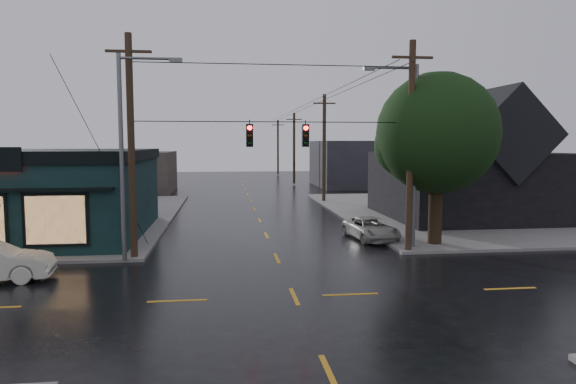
{
  "coord_description": "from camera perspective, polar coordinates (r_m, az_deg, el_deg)",
  "views": [
    {
      "loc": [
        -2.35,
        -17.24,
        5.31
      ],
      "look_at": [
        0.54,
        6.13,
        3.07
      ],
      "focal_mm": 32.0,
      "sensor_mm": 36.0,
      "label": 1
    }
  ],
  "objects": [
    {
      "name": "ground_plane",
      "position": [
        18.2,
        0.71,
        -11.54
      ],
      "size": [
        160.0,
        160.0,
        0.0
      ],
      "primitive_type": "plane",
      "color": "black"
    },
    {
      "name": "sidewalk_ne",
      "position": [
        43.75,
        23.75,
        -1.9
      ],
      "size": [
        28.0,
        28.0,
        0.15
      ],
      "primitive_type": "cube",
      "color": "slate",
      "rests_on": "ground"
    },
    {
      "name": "ne_building",
      "position": [
        38.4,
        19.87,
        3.86
      ],
      "size": [
        12.6,
        11.6,
        8.75
      ],
      "color": "black",
      "rests_on": "ground"
    },
    {
      "name": "corner_tree",
      "position": [
        27.28,
        16.27,
        6.23
      ],
      "size": [
        6.19,
        6.19,
        8.77
      ],
      "color": "black",
      "rests_on": "ground"
    },
    {
      "name": "utility_pole_nw",
      "position": [
        24.68,
        -16.68,
        -7.23
      ],
      "size": [
        2.0,
        0.32,
        10.15
      ],
      "primitive_type": null,
      "color": "black",
      "rests_on": "ground"
    },
    {
      "name": "utility_pole_ne",
      "position": [
        25.89,
        13.2,
        -6.55
      ],
      "size": [
        2.0,
        0.32,
        10.15
      ],
      "primitive_type": null,
      "color": "black",
      "rests_on": "ground"
    },
    {
      "name": "utility_pole_far_a",
      "position": [
        46.41,
        4.0,
        -1.15
      ],
      "size": [
        2.0,
        0.32,
        9.65
      ],
      "primitive_type": null,
      "color": "black",
      "rests_on": "ground"
    },
    {
      "name": "utility_pole_far_b",
      "position": [
        66.06,
        0.68,
        0.82
      ],
      "size": [
        2.0,
        0.32,
        9.15
      ],
      "primitive_type": null,
      "color": "black",
      "rests_on": "ground"
    },
    {
      "name": "utility_pole_far_c",
      "position": [
        85.87,
        -1.12,
        1.89
      ],
      "size": [
        2.0,
        0.32,
        9.15
      ],
      "primitive_type": null,
      "color": "black",
      "rests_on": "ground"
    },
    {
      "name": "span_signal_assembly",
      "position": [
        23.87,
        -1.17,
        6.36
      ],
      "size": [
        13.0,
        0.48,
        1.23
      ],
      "color": "black",
      "rests_on": "ground"
    },
    {
      "name": "streetlight_nw",
      "position": [
        24.06,
        -17.67,
        -7.58
      ],
      "size": [
        5.4,
        0.3,
        9.15
      ],
      "primitive_type": null,
      "color": "#5C5E60",
      "rests_on": "ground"
    },
    {
      "name": "streetlight_ne",
      "position": [
        26.71,
        13.69,
        -6.2
      ],
      "size": [
        5.4,
        0.3,
        9.15
      ],
      "primitive_type": null,
      "color": "#5C5E60",
      "rests_on": "ground"
    },
    {
      "name": "bg_building_west",
      "position": [
        58.5,
        -18.54,
        2.1
      ],
      "size": [
        12.0,
        10.0,
        4.4
      ],
      "primitive_type": "cube",
      "color": "#3C322C",
      "rests_on": "ground"
    },
    {
      "name": "bg_building_east",
      "position": [
        64.94,
        9.39,
        3.15
      ],
      "size": [
        14.0,
        12.0,
        5.6
      ],
      "primitive_type": "cube",
      "color": "#27262B",
      "rests_on": "ground"
    },
    {
      "name": "suv_silver",
      "position": [
        28.8,
        9.2,
        -4.04
      ],
      "size": [
        2.53,
        4.59,
        1.22
      ],
      "primitive_type": "imported",
      "rotation": [
        0.0,
        0.0,
        0.12
      ],
      "color": "#9C9790",
      "rests_on": "ground"
    }
  ]
}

